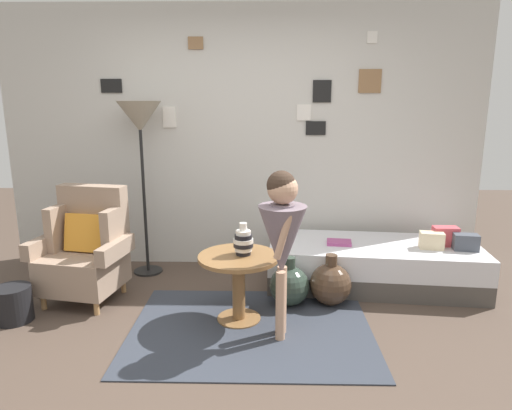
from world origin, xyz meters
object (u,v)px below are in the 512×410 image
person_child (282,232)px  demijohn_far (330,284)px  floor_lamp (140,124)px  demijohn_near (289,285)px  vase_striped (243,242)px  armchair (86,249)px  side_table (239,273)px  magazine_basket (13,304)px  daybed (373,264)px  book_on_daybed (339,242)px

person_child → demijohn_far: person_child is taller
floor_lamp → demijohn_near: bearing=-27.4°
demijohn_near → vase_striped: bearing=-144.8°
armchair → person_child: bearing=-21.3°
person_child → demijohn_far: (0.44, 0.56, -0.61)m
side_table → magazine_basket: side_table is taller
vase_striped → demijohn_near: bearing=35.2°
daybed → vase_striped: vase_striped is taller
armchair → book_on_daybed: (2.22, 0.32, -0.02)m
daybed → demijohn_near: size_ratio=4.68×
side_table → floor_lamp: floor_lamp is taller
floor_lamp → demijohn_far: 2.27m
demijohn_near → demijohn_far: demijohn_far is taller
book_on_daybed → demijohn_far: size_ratio=0.50×
side_table → vase_striped: size_ratio=2.47×
vase_striped → magazine_basket: vase_striped is taller
person_child → demijohn_far: bearing=52.0°
floor_lamp → demijohn_far: size_ratio=3.85×
vase_striped → person_child: bearing=-43.8°
side_table → vase_striped: (0.04, 0.02, 0.25)m
side_table → demijohn_near: size_ratio=1.48×
book_on_daybed → armchair: bearing=-171.8°
daybed → demijohn_far: size_ratio=4.51×
floor_lamp → demijohn_far: (1.73, -0.69, -1.29)m
armchair → demijohn_near: bearing=-3.7°
demijohn_far → magazine_basket: demijohn_far is taller
armchair → book_on_daybed: armchair is taller
person_child → magazine_basket: (-2.08, 0.20, -0.65)m
person_child → demijohn_far: size_ratio=2.81×
vase_striped → book_on_daybed: vase_striped is taller
demijohn_near → daybed: bearing=29.1°
person_child → magazine_basket: person_child is taller
daybed → floor_lamp: 2.54m
armchair → person_child: size_ratio=0.79×
daybed → side_table: 1.42m
book_on_daybed → magazine_basket: 2.76m
daybed → side_table: side_table is taller
book_on_daybed → demijohn_near: bearing=-137.7°
vase_striped → demijohn_far: bearing=21.6°
armchair → demijohn_near: size_ratio=2.31×
armchair → demijohn_far: armchair is taller
armchair → daybed: 2.58m
daybed → side_table: (-1.21, -0.73, 0.19)m
floor_lamp → magazine_basket: 1.87m
magazine_basket → side_table: bearing=1.7°
person_child → demijohn_far: 0.94m
floor_lamp → armchair: bearing=-120.7°
armchair → person_child: 1.81m
demijohn_far → demijohn_near: bearing=-176.2°
daybed → demijohn_near: demijohn_near is taller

